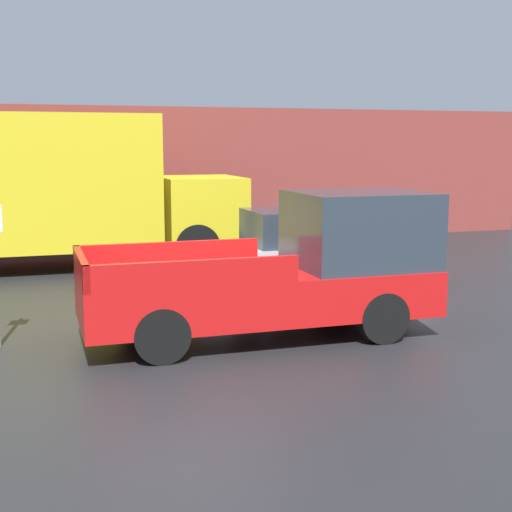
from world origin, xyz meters
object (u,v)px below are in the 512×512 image
object	(u,v)px
pickup_truck	(293,270)
delivery_truck	(37,187)
car	(309,251)
newspaper_box	(275,226)

from	to	relation	value
pickup_truck	delivery_truck	distance (m)	8.39
car	newspaper_box	xyz separation A→B (m)	(1.91, 7.56, -0.37)
delivery_truck	newspaper_box	bearing A→B (deg)	23.18
pickup_truck	newspaper_box	xyz separation A→B (m)	(3.34, 10.48, -0.56)
newspaper_box	pickup_truck	bearing A→B (deg)	-107.69
car	delivery_truck	xyz separation A→B (m)	(-5.16, 4.54, 1.13)
pickup_truck	car	size ratio (longest dim) A/B	1.12
pickup_truck	delivery_truck	bearing A→B (deg)	116.55
delivery_truck	newspaper_box	world-z (taller)	delivery_truck
pickup_truck	car	bearing A→B (deg)	63.76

